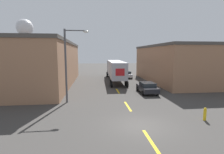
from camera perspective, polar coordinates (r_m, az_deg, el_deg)
ground_plane at (r=12.96m, az=9.34°, el=-15.46°), size 160.00×160.00×0.00m
road_centerline at (r=17.22m, az=5.16°, el=-9.47°), size 0.20×16.99×0.01m
warehouse_left at (r=31.06m, az=-24.90°, el=4.03°), size 13.16×23.78×6.96m
warehouse_right at (r=34.73m, az=23.02°, el=4.12°), size 13.95×19.07×6.57m
semi_truck at (r=32.78m, az=1.03°, el=2.77°), size 3.11×15.27×3.71m
parked_car_right_far at (r=36.83m, az=4.65°, el=0.88°), size 2.10×4.17×1.41m
parked_car_right_mid at (r=22.96m, az=11.41°, el=-3.36°), size 2.10×4.17×1.41m
water_tower at (r=66.31m, az=-26.60°, el=14.08°), size 5.35×5.35×16.27m
street_lamp at (r=18.36m, az=-13.99°, el=5.30°), size 2.48×0.32×7.51m
fire_hydrant at (r=15.34m, az=28.06°, el=-10.60°), size 0.22×0.22×1.00m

